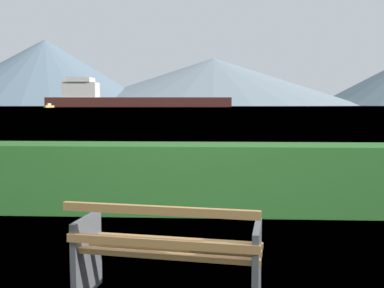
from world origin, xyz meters
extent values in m
plane|color=#7A99A8|center=(0.00, 307.81, 0.00)|extent=(620.00, 620.00, 0.00)
cube|color=#A0703F|center=(-0.03, -0.19, 0.45)|extent=(1.51, 0.29, 0.04)
cube|color=#A0703F|center=(0.00, 0.00, 0.45)|extent=(1.51, 0.29, 0.04)
cube|color=#A0703F|center=(0.03, 0.19, 0.45)|extent=(1.51, 0.29, 0.04)
cube|color=#A0703F|center=(-0.04, -0.26, 0.57)|extent=(1.50, 0.27, 0.06)
cube|color=#A0703F|center=(-0.05, -0.31, 0.84)|extent=(1.50, 0.27, 0.06)
cube|color=#4C4C51|center=(-0.71, 0.09, 0.34)|extent=(0.13, 0.51, 0.68)
cube|color=#4C4C51|center=(0.71, -0.13, 0.34)|extent=(0.13, 0.51, 0.68)
cube|color=#2D6B28|center=(0.00, 3.05, 0.51)|extent=(6.94, 0.87, 1.02)
cube|color=#471E19|center=(-46.91, 272.80, 3.00)|extent=(116.66, 21.56, 5.99)
cube|color=silver|center=(-84.00, 271.03, 10.79)|extent=(21.55, 15.43, 9.59)
cube|color=silver|center=(-84.00, 271.03, 17.08)|extent=(15.37, 16.73, 3.00)
cube|color=gold|center=(-85.33, 219.49, 0.57)|extent=(4.18, 5.52, 1.13)
cube|color=beige|center=(-85.33, 219.49, 1.69)|extent=(1.98, 2.27, 1.11)
cone|color=slate|center=(-212.48, 542.27, 41.51)|extent=(276.81, 276.81, 83.03)
cone|color=gray|center=(0.00, 603.63, 32.54)|extent=(391.20, 391.20, 65.08)
camera|label=1|loc=(0.36, -3.46, 1.62)|focal=40.70mm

